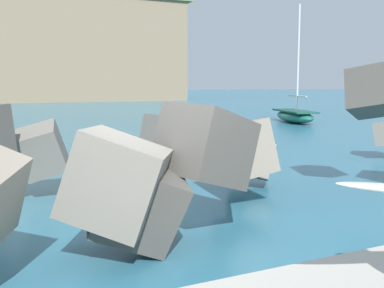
% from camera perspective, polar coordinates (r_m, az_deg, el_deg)
% --- Properties ---
extents(ground_plane, '(400.00, 400.00, 0.00)m').
position_cam_1_polar(ground_plane, '(6.82, -3.79, -12.59)').
color(ground_plane, '#2D6B84').
extents(breakwater_jetty, '(31.81, 6.73, 2.79)m').
position_cam_1_polar(breakwater_jetty, '(7.41, -20.34, -1.23)').
color(breakwater_jetty, '#4C4944').
rests_on(breakwater_jetty, ground).
extents(boat_near_right, '(2.89, 5.08, 7.11)m').
position_cam_1_polar(boat_near_right, '(29.47, 12.50, 3.50)').
color(boat_near_right, '#1E6656').
rests_on(boat_near_right, ground).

